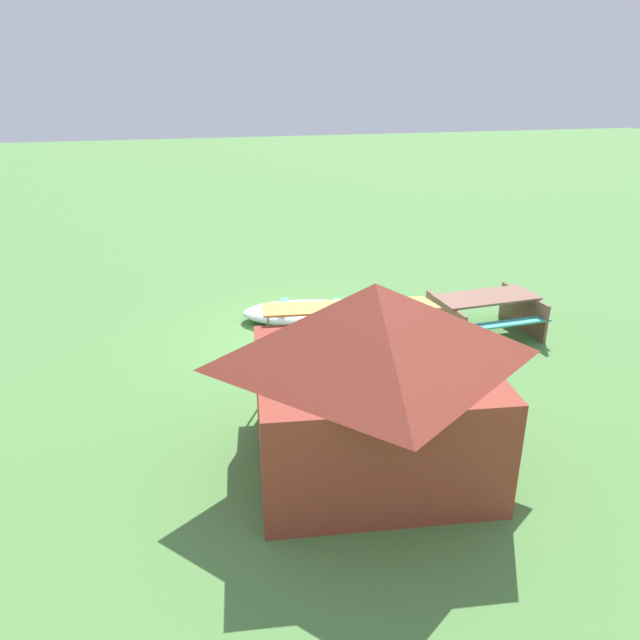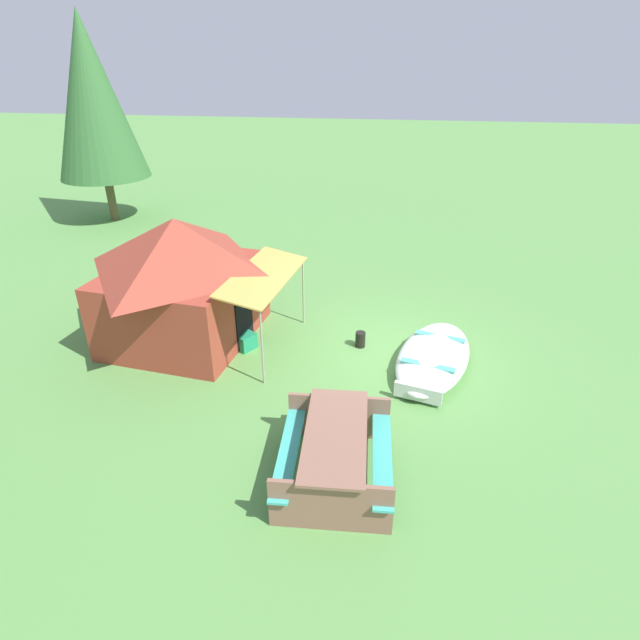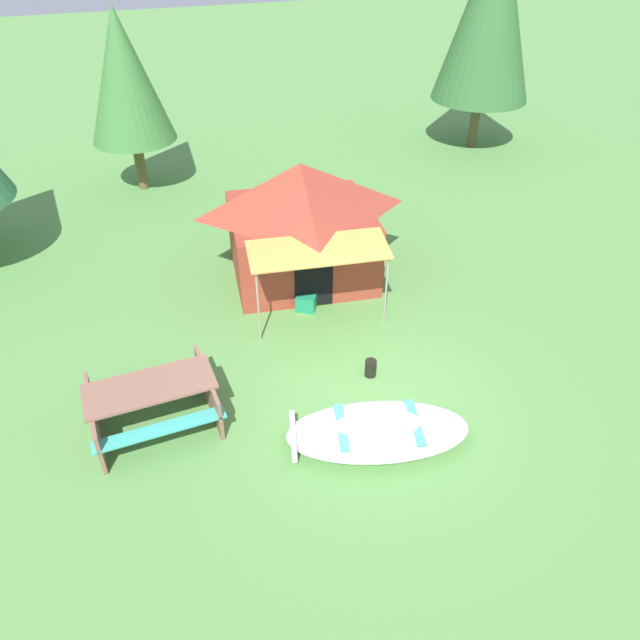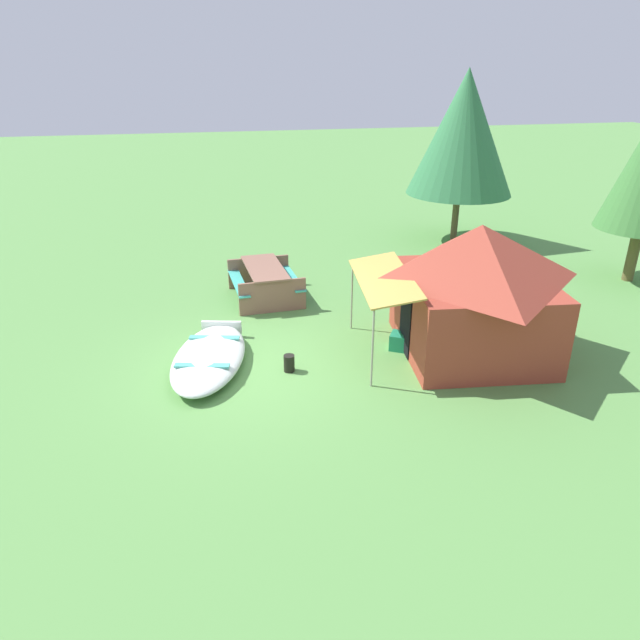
{
  "view_description": "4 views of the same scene",
  "coord_description": "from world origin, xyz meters",
  "views": [
    {
      "loc": [
        2.43,
        10.54,
        4.83
      ],
      "look_at": [
        0.05,
        1.0,
        0.82
      ],
      "focal_mm": 34.22,
      "sensor_mm": 36.0,
      "label": 1
    },
    {
      "loc": [
        -8.71,
        -0.08,
        5.3
      ],
      "look_at": [
        -0.55,
        1.18,
        0.96
      ],
      "focal_mm": 28.69,
      "sensor_mm": 36.0,
      "label": 2
    },
    {
      "loc": [
        -3.18,
        -6.76,
        6.99
      ],
      "look_at": [
        -0.48,
        1.05,
        0.97
      ],
      "focal_mm": 33.88,
      "sensor_mm": 36.0,
      "label": 3
    },
    {
      "loc": [
        9.49,
        -0.97,
        5.22
      ],
      "look_at": [
        -0.29,
        1.18,
        0.72
      ],
      "focal_mm": 32.43,
      "sensor_mm": 36.0,
      "label": 4
    }
  ],
  "objects": [
    {
      "name": "ground_plane",
      "position": [
        0.0,
        0.0,
        0.0
      ],
      "size": [
        80.0,
        80.0,
        0.0
      ],
      "primitive_type": "plane",
      "color": "#578E46"
    },
    {
      "name": "fuel_can",
      "position": [
        0.25,
        0.48,
        0.16
      ],
      "size": [
        0.28,
        0.28,
        0.32
      ],
      "primitive_type": "cylinder",
      "rotation": [
        0.0,
        0.0,
        0.88
      ],
      "color": "black",
      "rests_on": "ground_plane"
    },
    {
      "name": "beached_rowboat",
      "position": [
        -0.25,
        -0.94,
        0.19
      ],
      "size": [
        3.04,
        1.92,
        0.37
      ],
      "color": "silver",
      "rests_on": "ground_plane"
    },
    {
      "name": "canvas_cabin_tent",
      "position": [
        0.15,
        4.09,
        1.31
      ],
      "size": [
        3.42,
        3.96,
        2.53
      ],
      "color": "#9B3A2A",
      "rests_on": "ground_plane"
    },
    {
      "name": "cooler_box",
      "position": [
        -0.15,
        2.81,
        0.16
      ],
      "size": [
        0.55,
        0.58,
        0.33
      ],
      "primitive_type": "cube",
      "rotation": [
        0.0,
        0.0,
        1.04
      ],
      "color": "#1E875C",
      "rests_on": "ground_plane"
    },
    {
      "name": "picnic_table",
      "position": [
        -3.41,
        0.53,
        0.51
      ],
      "size": [
        2.05,
        1.65,
        0.8
      ],
      "color": "#865C4A",
      "rests_on": "ground_plane"
    }
  ]
}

